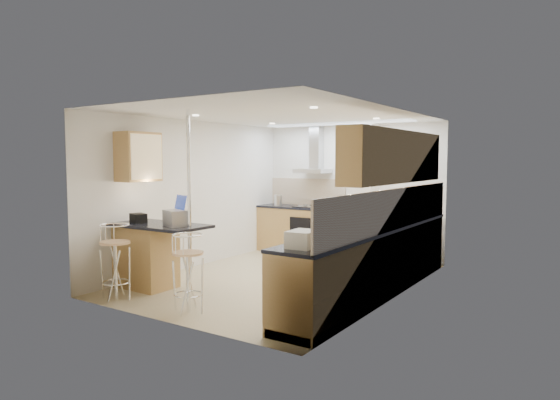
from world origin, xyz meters
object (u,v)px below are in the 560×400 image
Objects in this scene: microwave at (366,217)px; laptop at (175,218)px; bar_stool_near at (115,261)px; bread_bin at (303,239)px; bar_stool_end at (188,273)px.

microwave is 1.78× the size of laptop.
bread_bin is (2.73, 0.24, 0.51)m from bar_stool_near.
bar_stool_near is at bearing -179.27° from bread_bin.
laptop is 0.95m from bar_stool_near.
bread_bin is at bearing -169.82° from microwave.
bar_stool_near is 2.95× the size of bread_bin.
bar_stool_near is 2.78m from bread_bin.
bread_bin is at bearing 11.76° from laptop.
microwave is at bearing 36.77° from bar_stool_near.
bar_stool_near is (-2.68, -1.97, -0.57)m from microwave.
bread_bin is (0.05, -1.73, -0.07)m from microwave.
microwave reaches higher than bread_bin.
bread_bin is at bearing -77.44° from bar_stool_end.
laptop reaches higher than bread_bin.
bar_stool_near is (-0.49, -0.61, -0.55)m from laptop.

